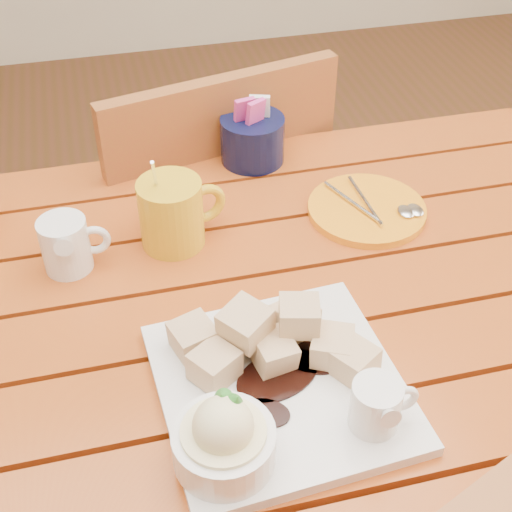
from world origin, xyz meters
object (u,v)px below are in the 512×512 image
object	(u,v)px
table	(245,364)
dessert_plate	(269,389)
chair_far	(205,234)
orange_saucer	(368,209)
coffee_mug_right	(173,212)

from	to	relation	value
table	dessert_plate	xyz separation A→B (m)	(-0.01, -0.16, 0.14)
dessert_plate	chair_far	size ratio (longest dim) A/B	0.32
dessert_plate	orange_saucer	xyz separation A→B (m)	(0.24, 0.31, -0.02)
dessert_plate	chair_far	bearing A→B (deg)	86.65
table	orange_saucer	distance (m)	0.30
dessert_plate	coffee_mug_right	xyz separation A→B (m)	(-0.05, 0.32, 0.02)
coffee_mug_right	orange_saucer	world-z (taller)	coffee_mug_right
dessert_plate	chair_far	xyz separation A→B (m)	(0.04, 0.64, -0.29)
chair_far	dessert_plate	bearing A→B (deg)	73.55
table	coffee_mug_right	world-z (taller)	coffee_mug_right
dessert_plate	coffee_mug_right	world-z (taller)	coffee_mug_right
orange_saucer	chair_far	distance (m)	0.47
table	chair_far	world-z (taller)	chair_far
coffee_mug_right	chair_far	world-z (taller)	coffee_mug_right
table	dessert_plate	size ratio (longest dim) A/B	4.22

